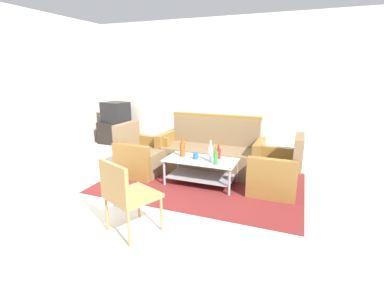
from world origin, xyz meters
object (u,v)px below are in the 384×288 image
at_px(bottle_green, 216,158).
at_px(television, 116,112).
at_px(bottle_clear, 210,153).
at_px(wicker_chair, 125,192).
at_px(tv_stand, 117,133).
at_px(bottle_brown, 182,149).
at_px(bottle_red, 218,153).
at_px(armchair_left, 141,157).
at_px(couch, 211,153).
at_px(cup, 196,156).
at_px(armchair_right, 276,173).
at_px(coffee_table, 201,168).

bearing_deg(bottle_green, television, 148.90).
xyz_separation_m(bottle_clear, bottle_green, (0.12, -0.12, -0.02)).
bearing_deg(wicker_chair, tv_stand, 149.74).
xyz_separation_m(bottle_clear, bottle_brown, (-0.48, 0.07, -0.00)).
bearing_deg(television, bottle_red, 166.73).
relative_size(armchair_left, bottle_brown, 2.71).
height_order(tv_stand, wicker_chair, wicker_chair).
distance_m(couch, bottle_brown, 0.72).
bearing_deg(bottle_clear, bottle_brown, 171.73).
xyz_separation_m(bottle_brown, bottle_green, (0.60, -0.19, -0.02)).
distance_m(bottle_brown, television, 2.95).
xyz_separation_m(couch, bottle_red, (0.29, -0.54, 0.18)).
bearing_deg(cup, tv_stand, 147.75).
height_order(bottle_red, television, television).
distance_m(couch, bottle_red, 0.64).
xyz_separation_m(armchair_right, cup, (-1.19, -0.16, 0.17)).
bearing_deg(armchair_right, bottle_clear, 100.73).
relative_size(bottle_red, tv_stand, 0.28).
relative_size(couch, bottle_clear, 5.65).
relative_size(coffee_table, television, 1.60).
xyz_separation_m(television, wicker_chair, (2.48, -3.27, -0.27)).
bearing_deg(bottle_clear, coffee_table, 163.98).
xyz_separation_m(coffee_table, tv_stand, (-2.76, 1.67, -0.01)).
distance_m(coffee_table, wicker_chair, 1.64).
distance_m(coffee_table, cup, 0.21).
relative_size(bottle_clear, wicker_chair, 0.38).
height_order(coffee_table, bottle_red, bottle_red).
distance_m(armchair_left, bottle_green, 1.44).
height_order(couch, bottle_clear, couch).
bearing_deg(bottle_clear, tv_stand, 149.63).
distance_m(coffee_table, bottle_red, 0.34).
bearing_deg(armchair_left, bottle_clear, 86.88).
xyz_separation_m(bottle_red, television, (-3.00, 1.56, 0.27)).
distance_m(couch, tv_stand, 2.89).
relative_size(bottle_clear, tv_stand, 0.40).
height_order(armchair_left, wicker_chair, armchair_left).
bearing_deg(cup, bottle_green, -21.09).
bearing_deg(bottle_red, cup, -156.28).
bearing_deg(wicker_chair, coffee_table, 102.65).
distance_m(couch, armchair_right, 1.27).
distance_m(bottle_red, television, 3.39).
bearing_deg(tv_stand, couch, -20.51).
relative_size(bottle_brown, tv_stand, 0.39).
xyz_separation_m(bottle_brown, tv_stand, (-2.44, 1.64, -0.27)).
xyz_separation_m(bottle_clear, cup, (-0.24, 0.02, -0.07)).
xyz_separation_m(armchair_left, bottle_green, (1.40, -0.25, 0.22)).
bearing_deg(couch, wicker_chair, 84.85).
bearing_deg(armchair_right, cup, 97.63).
xyz_separation_m(armchair_left, tv_stand, (-1.63, 1.58, -0.03)).
relative_size(couch, cup, 18.05).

